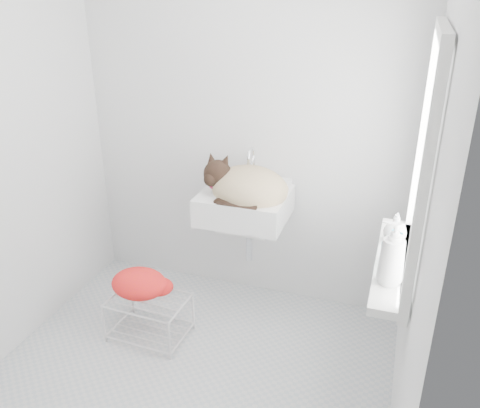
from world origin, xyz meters
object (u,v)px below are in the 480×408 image
(cat, at_px, (246,188))
(bottle_a, at_px, (388,283))
(sink, at_px, (245,192))
(bottle_c, at_px, (394,241))
(bottle_b, at_px, (391,264))
(wire_rack, at_px, (149,315))

(cat, xyz_separation_m, bottle_a, (0.90, -0.74, -0.04))
(sink, bearing_deg, bottle_c, -21.69)
(bottle_a, bearing_deg, bottle_b, 90.00)
(bottle_a, bearing_deg, wire_rack, 168.38)
(wire_rack, relative_size, bottle_a, 1.83)
(wire_rack, distance_m, bottle_a, 1.57)
(wire_rack, height_order, bottle_a, bottle_a)
(bottle_b, distance_m, bottle_c, 0.23)
(cat, height_order, bottle_b, cat)
(bottle_c, bearing_deg, bottle_b, -90.00)
(cat, relative_size, wire_rack, 1.24)
(sink, distance_m, wire_rack, 0.97)
(bottle_b, bearing_deg, sink, 146.91)
(bottle_a, height_order, bottle_b, bottle_a)
(wire_rack, relative_size, bottle_c, 3.08)
(bottle_a, xyz_separation_m, bottle_c, (0.00, 0.40, 0.00))
(wire_rack, xyz_separation_m, bottle_b, (1.38, -0.11, 0.70))
(cat, bearing_deg, sink, 134.48)
(sink, bearing_deg, cat, -60.42)
(bottle_a, bearing_deg, sink, 140.04)
(sink, bearing_deg, bottle_b, -33.09)
(bottle_a, bearing_deg, bottle_c, 90.00)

